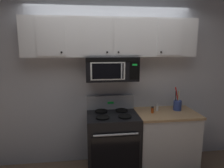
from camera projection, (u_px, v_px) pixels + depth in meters
name	position (u px, v px, depth m)	size (l,w,h in m)	color
back_wall	(110.00, 81.00, 3.24)	(5.20, 0.10, 2.70)	silver
stove_range	(113.00, 141.00, 3.04)	(0.76, 0.69, 1.12)	black
over_range_microwave	(112.00, 69.00, 2.95)	(0.76, 0.43, 0.35)	black
upper_cabinets	(111.00, 38.00, 2.90)	(2.50, 0.36, 0.55)	silver
counter_segment	(165.00, 139.00, 3.16)	(0.93, 0.65, 0.90)	silver
utensil_crock_blue	(177.00, 105.00, 3.15)	(0.13, 0.13, 0.37)	#384C9E
salt_shaker	(157.00, 108.00, 3.13)	(0.04, 0.04, 0.10)	white
spice_jar	(152.00, 110.00, 3.02)	(0.04, 0.04, 0.10)	#C64C19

